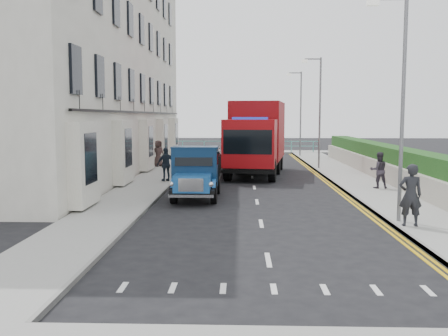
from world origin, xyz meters
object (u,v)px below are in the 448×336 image
lamp_mid (318,106)px  red_lorry (257,136)px  bedford_lorry (196,176)px  parked_car_front (201,171)px  lamp_far (299,109)px  lamp_near (399,96)px  pedestrian_east_near (410,195)px

lamp_mid → red_lorry: size_ratio=0.84×
red_lorry → bedford_lorry: bearing=-98.8°
lamp_mid → parked_car_front: (-6.78, -7.00, -3.33)m
red_lorry → parked_car_front: red_lorry is taller
lamp_far → parked_car_front: lamp_far is taller
lamp_near → red_lorry: (-3.89, 13.39, -1.76)m
lamp_near → lamp_far: same height
lamp_far → pedestrian_east_near: bearing=-89.5°
lamp_far → red_lorry: (-3.89, -12.61, -1.76)m
pedestrian_east_near → lamp_far: bearing=-87.0°
lamp_near → pedestrian_east_near: size_ratio=3.75×
bedford_lorry → parked_car_front: bearing=92.0°
parked_car_front → lamp_far: bearing=64.3°
bedford_lorry → parked_car_front: bedford_lorry is taller
bedford_lorry → red_lorry: 9.56m
parked_car_front → pedestrian_east_near: bearing=-58.1°
lamp_near → lamp_far: 26.00m
lamp_mid → parked_car_front: 10.30m
parked_car_front → lamp_mid: bearing=42.0°
lamp_near → pedestrian_east_near: bearing=-72.3°
bedford_lorry → red_lorry: red_lorry is taller
pedestrian_east_near → bedford_lorry: bearing=-33.6°
bedford_lorry → lamp_far: bearing=73.3°
lamp_mid → lamp_far: 10.00m
lamp_far → pedestrian_east_near: size_ratio=3.75×
lamp_far → red_lorry: size_ratio=0.84×
lamp_far → bedford_lorry: size_ratio=1.53×
lamp_far → bedford_lorry: bearing=-107.0°
lamp_near → bedford_lorry: 8.48m
parked_car_front → pedestrian_east_near: size_ratio=2.09×
bedford_lorry → pedestrian_east_near: bearing=-35.8°
lamp_near → lamp_far: bearing=90.0°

